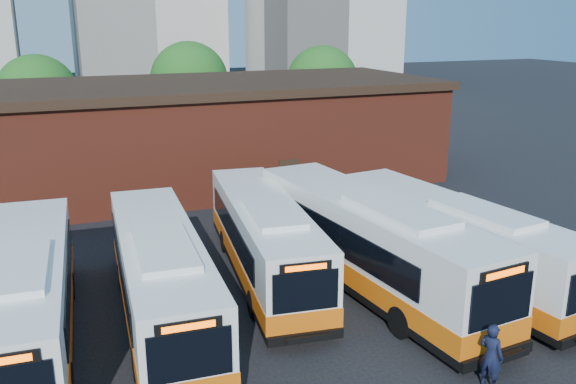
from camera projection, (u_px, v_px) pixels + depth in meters
name	position (u px, v px, depth m)	size (l,w,h in m)	color
ground	(357.00, 312.00, 21.85)	(220.00, 220.00, 0.00)	black
bus_farwest	(27.00, 301.00, 19.26)	(3.29, 12.50, 3.37)	white
bus_west	(161.00, 281.00, 20.79)	(3.30, 12.52, 3.38)	white
bus_midwest	(265.00, 242.00, 24.47)	(4.03, 12.44, 3.34)	white
bus_mideast	(370.00, 247.00, 23.41)	(4.13, 13.91, 3.74)	white
bus_east	(453.00, 244.00, 24.12)	(4.11, 12.68, 3.40)	white
transit_worker	(491.00, 356.00, 17.18)	(0.72, 0.47, 1.97)	black
depot_building	(210.00, 131.00, 38.80)	(28.60, 12.60, 6.40)	maroon
tree_west	(38.00, 95.00, 45.54)	(6.00, 6.00, 7.65)	#382314
tree_mid	(189.00, 81.00, 51.51)	(6.56, 6.56, 8.36)	#382314
tree_east	(322.00, 82.00, 52.85)	(6.24, 6.24, 7.96)	#382314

